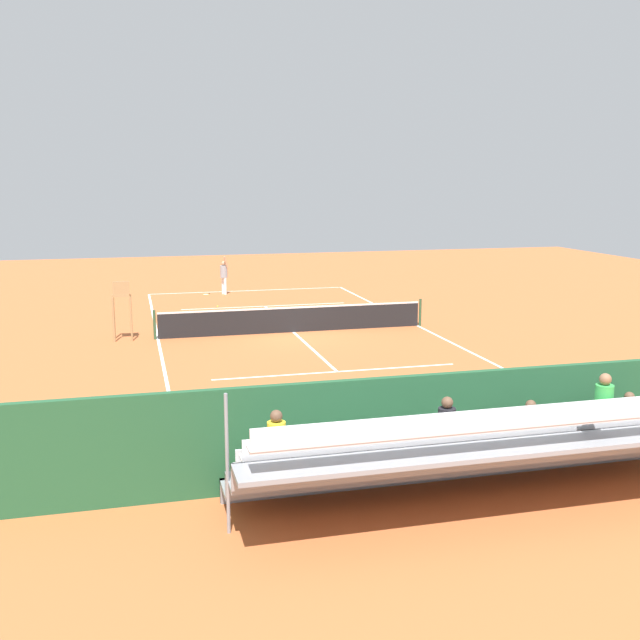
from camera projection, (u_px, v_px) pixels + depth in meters
The scene contains 11 objects.
ground_plane at pixel (293, 332), 27.85m from camera, with size 60.00×60.00×0.00m, color #BC6033.
court_line_markings at pixel (293, 332), 27.88m from camera, with size 10.10×22.20×0.01m.
tennis_net at pixel (293, 319), 27.75m from camera, with size 10.30×0.10×1.07m.
backdrop_wall at pixel (449, 423), 14.34m from camera, with size 18.00×0.16×2.00m, color #235633.
bleacher_stand at pixel (484, 450), 13.12m from camera, with size 9.06×2.40×2.48m.
umpire_chair at pixel (122, 304), 26.23m from camera, with size 0.67×0.67×2.14m.
courtside_bench at pixel (503, 426), 15.50m from camera, with size 1.80×0.40×0.93m.
equipment_bag at pixel (421, 453), 14.99m from camera, with size 0.90×0.36×0.36m, color black.
tennis_player at pixel (224, 274), 36.91m from camera, with size 0.47×0.55×1.93m.
tennis_racket at pixel (206, 294), 36.95m from camera, with size 0.45×0.56×0.03m.
tennis_ball_near at pixel (218, 306), 33.37m from camera, with size 0.07×0.07×0.07m, color #CCDB33.
Camera 1 is at (5.86, 26.66, 5.63)m, focal length 41.52 mm.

